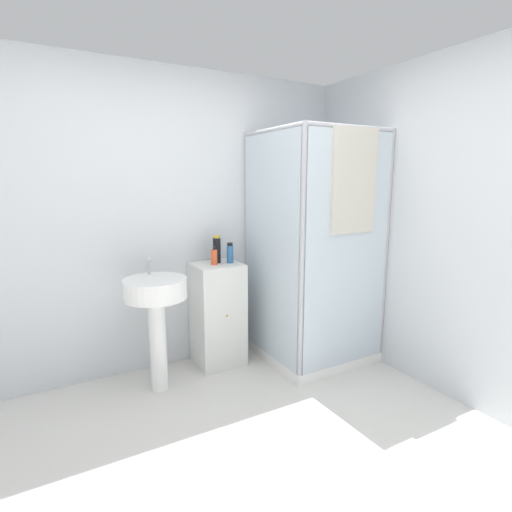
# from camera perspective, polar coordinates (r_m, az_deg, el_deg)

# --- Properties ---
(ground_plane) EXTENTS (12.00, 12.00, 0.00)m
(ground_plane) POSITION_cam_1_polar(r_m,az_deg,el_deg) (2.44, 1.21, -30.18)
(ground_plane) COLOR silver
(wall_back) EXTENTS (6.40, 0.06, 2.50)m
(wall_back) POSITION_cam_1_polar(r_m,az_deg,el_deg) (3.43, -13.33, 4.66)
(wall_back) COLOR silver
(wall_back) RESTS_ON ground_plane
(wall_right) EXTENTS (0.06, 6.40, 2.50)m
(wall_right) POSITION_cam_1_polar(r_m,az_deg,el_deg) (3.10, 29.53, 2.90)
(wall_right) COLOR silver
(wall_right) RESTS_ON ground_plane
(shower_enclosure) EXTENTS (0.91, 0.94, 2.01)m
(shower_enclosure) POSITION_cam_1_polar(r_m,az_deg,el_deg) (3.58, 8.13, -5.99)
(shower_enclosure) COLOR white
(shower_enclosure) RESTS_ON ground_plane
(vanity_cabinet) EXTENTS (0.40, 0.40, 0.90)m
(vanity_cabinet) POSITION_cam_1_polar(r_m,az_deg,el_deg) (3.53, -5.51, -8.25)
(vanity_cabinet) COLOR silver
(vanity_cabinet) RESTS_ON ground_plane
(sink) EXTENTS (0.47, 0.47, 1.02)m
(sink) POSITION_cam_1_polar(r_m,az_deg,el_deg) (3.10, -14.08, -6.67)
(sink) COLOR white
(sink) RESTS_ON ground_plane
(soap_dispenser) EXTENTS (0.05, 0.05, 0.16)m
(soap_dispenser) POSITION_cam_1_polar(r_m,az_deg,el_deg) (3.36, -6.00, -0.14)
(soap_dispenser) COLOR #E5562D
(soap_dispenser) RESTS_ON vanity_cabinet
(shampoo_bottle_tall_black) EXTENTS (0.07, 0.07, 0.24)m
(shampoo_bottle_tall_black) POSITION_cam_1_polar(r_m,az_deg,el_deg) (3.43, -5.62, 0.95)
(shampoo_bottle_tall_black) COLOR black
(shampoo_bottle_tall_black) RESTS_ON vanity_cabinet
(shampoo_bottle_blue) EXTENTS (0.06, 0.06, 0.17)m
(shampoo_bottle_blue) POSITION_cam_1_polar(r_m,az_deg,el_deg) (3.42, -3.73, 0.40)
(shampoo_bottle_blue) COLOR #2D66A3
(shampoo_bottle_blue) RESTS_ON vanity_cabinet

